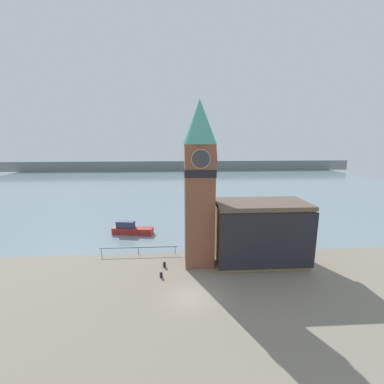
{
  "coord_description": "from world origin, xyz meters",
  "views": [
    {
      "loc": [
        -1.35,
        -23.35,
        15.64
      ],
      "look_at": [
        0.4,
        5.56,
        9.76
      ],
      "focal_mm": 24.0,
      "sensor_mm": 36.0,
      "label": 1
    }
  ],
  "objects": [
    {
      "name": "clock_tower",
      "position": [
        1.41,
        7.41,
        10.8
      ],
      "size": [
        4.1,
        4.1,
        20.33
      ],
      "color": "brown",
      "rests_on": "ground_plane"
    },
    {
      "name": "pier_building",
      "position": [
        9.3,
        7.24,
        4.03
      ],
      "size": [
        11.59,
        6.15,
        8.02
      ],
      "color": "#A88451",
      "rests_on": "ground_plane"
    },
    {
      "name": "water",
      "position": [
        0.0,
        70.5,
        -0.0
      ],
      "size": [
        160.0,
        120.0,
        0.0
      ],
      "color": "gray",
      "rests_on": "ground_plane"
    },
    {
      "name": "pier_railing",
      "position": [
        -6.75,
        10.25,
        0.95
      ],
      "size": [
        10.73,
        0.08,
        1.09
      ],
      "color": "#333338",
      "rests_on": "ground_plane"
    },
    {
      "name": "mooring_bollard_near",
      "position": [
        -3.01,
        6.44,
        0.38
      ],
      "size": [
        0.38,
        0.38,
        0.71
      ],
      "color": "black",
      "rests_on": "ground_plane"
    },
    {
      "name": "ground_plane",
      "position": [
        0.0,
        0.0,
        0.0
      ],
      "size": [
        160.0,
        160.0,
        0.0
      ],
      "primitive_type": "plane",
      "color": "gray"
    },
    {
      "name": "boat_near",
      "position": [
        -9.16,
        18.52,
        0.81
      ],
      "size": [
        6.98,
        2.78,
        2.19
      ],
      "rotation": [
        0.0,
        0.0,
        -0.16
      ],
      "color": "maroon",
      "rests_on": "water"
    },
    {
      "name": "far_shoreline",
      "position": [
        0.0,
        110.5,
        2.5
      ],
      "size": [
        180.0,
        3.0,
        5.0
      ],
      "color": "slate",
      "rests_on": "water"
    },
    {
      "name": "mooring_bollard_far",
      "position": [
        -3.27,
        4.0,
        0.35
      ],
      "size": [
        0.36,
        0.36,
        0.67
      ],
      "color": "black",
      "rests_on": "ground_plane"
    }
  ]
}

